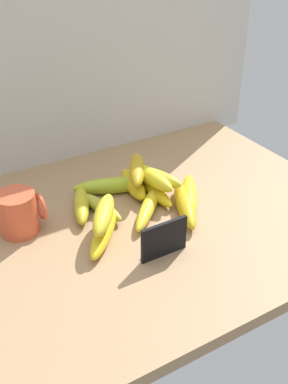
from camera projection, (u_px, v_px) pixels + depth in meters
The scene contains 17 objects.
counter_top at pixel (132, 227), 111.29cm from camera, with size 110.00×76.00×3.00cm, color #A6815A.
back_wall at pixel (58, 49), 122.08cm from camera, with size 130.00×2.00×70.00cm, color silver.
chalkboard_sign at pixel (165, 240), 98.29cm from camera, with size 11.00×1.80×8.40cm.
coffee_mug at pixel (19, 213), 104.92cm from camera, with size 10.46×8.96×9.98cm.
banana_0 at pixel (155, 192), 118.74cm from camera, with size 15.69×3.45×3.45cm, color yellow.
banana_1 at pixel (113, 185), 120.62cm from camera, with size 20.82×4.26×4.26cm, color #AAC129.
banana_2 at pixel (104, 232), 103.80cm from camera, with size 19.05×3.77×3.77cm, color yellow.
banana_3 at pixel (149, 206), 113.09cm from camera, with size 20.93×3.40×3.40cm, color yellow.
banana_4 at pixel (81, 205), 113.31cm from camera, with size 16.34×3.70×3.70cm, color gold.
banana_5 at pixel (133, 184), 121.11cm from camera, with size 15.20×4.37×4.37cm, color yellow.
banana_6 at pixel (101, 207), 112.83cm from camera, with size 15.21×3.36×3.36cm, color gold.
banana_7 at pixel (185, 205), 113.05cm from camera, with size 19.97×4.09×4.09cm, color gold.
banana_8 at pixel (189, 196), 116.76cm from camera, with size 20.63×3.79×3.79cm, color yellow.
banana_9 at pixel (137, 169), 119.17cm from camera, with size 16.43×4.02×4.02cm, color gold.
banana_10 at pixel (152, 177), 117.49cm from camera, with size 15.97×4.09×4.09cm, color yellow.
banana_11 at pixel (155, 177), 118.05cm from camera, with size 15.66×3.86×3.86cm, color gold.
banana_12 at pixel (104, 214), 102.97cm from camera, with size 15.81×4.08×4.08cm, color yellow.
Camera 1 is at (-43.27, -79.02, 67.45)cm, focal length 43.38 mm.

